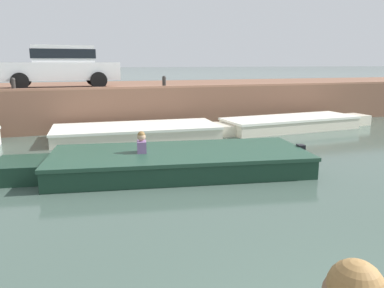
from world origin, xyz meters
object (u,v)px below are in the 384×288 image
at_px(boat_moored_central_cream, 144,132).
at_px(car_left_inner_white, 61,65).
at_px(motorboat_passing, 167,162).
at_px(mooring_bollard_east, 164,81).
at_px(boat_moored_east_cream, 296,123).
at_px(mooring_bollard_mid, 13,84).

relative_size(boat_moored_central_cream, car_left_inner_white, 1.50).
height_order(motorboat_passing, mooring_bollard_east, mooring_bollard_east).
bearing_deg(car_left_inner_white, boat_moored_central_cream, -49.10).
height_order(boat_moored_east_cream, mooring_bollard_mid, mooring_bollard_mid).
xyz_separation_m(car_left_inner_white, mooring_bollard_mid, (-1.53, -1.10, -0.61)).
bearing_deg(mooring_bollard_east, car_left_inner_white, 163.25).
distance_m(boat_moored_east_cream, mooring_bollard_east, 5.22).
relative_size(mooring_bollard_mid, mooring_bollard_east, 1.00).
xyz_separation_m(boat_moored_central_cream, mooring_bollard_mid, (-4.05, 1.80, 1.55)).
bearing_deg(mooring_bollard_mid, boat_moored_central_cream, -23.99).
xyz_separation_m(boat_moored_east_cream, motorboat_passing, (-6.04, -4.00, 0.01)).
height_order(boat_moored_east_cream, motorboat_passing, motorboat_passing).
bearing_deg(boat_moored_east_cream, boat_moored_central_cream, 179.44).
distance_m(boat_moored_east_cream, motorboat_passing, 7.25).
xyz_separation_m(boat_moored_central_cream, motorboat_passing, (-0.26, -4.06, 0.03)).
distance_m(boat_moored_central_cream, mooring_bollard_east, 2.64).
bearing_deg(car_left_inner_white, mooring_bollard_mid, -144.29).
bearing_deg(mooring_bollard_east, motorboat_passing, -103.51).
height_order(boat_moored_east_cream, car_left_inner_white, car_left_inner_white).
distance_m(mooring_bollard_mid, mooring_bollard_east, 5.20).
bearing_deg(motorboat_passing, boat_moored_east_cream, 33.52).
bearing_deg(car_left_inner_white, motorboat_passing, -72.04).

